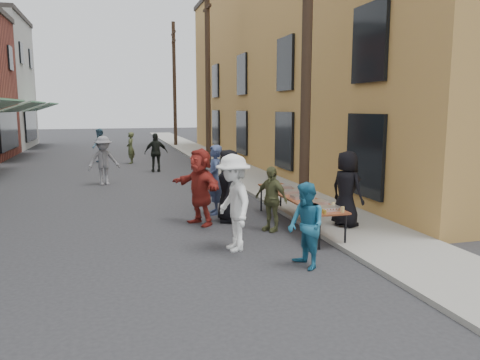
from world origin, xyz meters
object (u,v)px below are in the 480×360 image
utility_pole_near (307,40)px  server (347,189)px  utility_pole_far (175,85)px  catering_tray_sausage (328,208)px  serving_table (297,198)px  guest_front_a (229,186)px  guest_front_c (306,226)px  utility_pole_mid (208,74)px

utility_pole_near → server: (0.48, -1.38, -3.52)m
utility_pole_far → catering_tray_sausage: size_ratio=18.00×
utility_pole_near → utility_pole_far: same height
catering_tray_sausage → serving_table: bearing=90.0°
utility_pole_near → server: size_ratio=5.09×
utility_pole_far → catering_tray_sausage: 26.68m
guest_front_a → guest_front_c: bearing=18.9°
utility_pole_near → utility_pole_mid: 12.00m
guest_front_a → utility_pole_far: bearing=-172.8°
serving_table → server: 1.19m
utility_pole_near → serving_table: size_ratio=2.25×
catering_tray_sausage → guest_front_c: size_ratio=0.32×
utility_pole_near → catering_tray_sausage: utility_pole_near is taller
catering_tray_sausage → server: size_ratio=0.28×
catering_tray_sausage → utility_pole_mid: bearing=88.0°
utility_pole_mid → serving_table: utility_pole_mid is taller
utility_pole_near → guest_front_c: 5.37m
utility_pole_far → server: utility_pole_far is taller
utility_pole_mid → utility_pole_far: (0.00, 12.00, 0.00)m
utility_pole_mid → server: (0.48, -13.38, -3.52)m
utility_pole_far → guest_front_c: size_ratio=5.80×
utility_pole_near → serving_table: bearing=-123.2°
guest_front_c → server: 2.96m
serving_table → guest_front_c: 2.97m
utility_pole_near → guest_front_c: size_ratio=5.80×
guest_front_c → utility_pole_near: bearing=150.3°
guest_front_a → server: (2.44, -1.55, 0.07)m
utility_pole_near → server: bearing=-70.7°
utility_pole_far → catering_tray_sausage: utility_pole_far is taller
utility_pole_near → guest_front_a: 4.09m
utility_pole_mid → serving_table: size_ratio=2.25×
utility_pole_far → server: 25.62m
catering_tray_sausage → guest_front_a: bearing=119.4°
utility_pole_far → serving_table: size_ratio=2.25×
guest_front_c → server: bearing=131.0°
utility_pole_far → guest_front_c: bearing=-93.1°
serving_table → catering_tray_sausage: bearing=-90.0°
utility_pole_far → serving_table: 25.06m
guest_front_a → utility_pole_mid: bearing=-177.5°
utility_pole_near → catering_tray_sausage: size_ratio=18.00×
serving_table → catering_tray_sausage: size_ratio=8.00×
utility_pole_near → serving_table: utility_pole_near is taller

